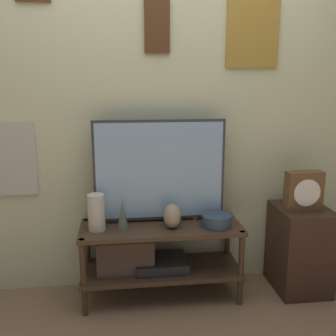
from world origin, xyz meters
TOP-DOWN VIEW (x-y plane):
  - ground_plane at (0.00, 0.00)m, footprint 12.00×12.00m
  - wall_back at (-0.00, 0.50)m, footprint 6.40×0.08m
  - media_console at (-0.09, 0.24)m, footprint 1.11×0.41m
  - television at (0.00, 0.33)m, footprint 0.91×0.05m
  - vase_urn_stoneware at (0.07, 0.19)m, footprint 0.12×0.14m
  - vase_wide_bowl at (0.37, 0.18)m, footprint 0.20×0.20m
  - vase_slim_bronze at (-0.26, 0.19)m, footprint 0.08×0.08m
  - vase_tall_ceramic at (-0.43, 0.22)m, footprint 0.11×0.11m
  - side_table at (1.02, 0.24)m, footprint 0.37×0.42m
  - mantel_clock at (0.99, 0.20)m, footprint 0.25×0.11m

SIDE VIEW (x-z plane):
  - ground_plane at x=0.00m, z-range 0.00..0.00m
  - side_table at x=1.02m, z-range 0.00..0.62m
  - media_console at x=-0.09m, z-range 0.07..0.60m
  - vase_wide_bowl at x=0.37m, z-range 0.53..0.62m
  - vase_urn_stoneware at x=0.07m, z-range 0.53..0.70m
  - vase_slim_bronze at x=-0.26m, z-range 0.53..0.74m
  - vase_tall_ceramic at x=-0.43m, z-range 0.53..0.78m
  - mantel_clock at x=0.99m, z-range 0.62..0.90m
  - television at x=0.00m, z-range 0.54..1.26m
  - wall_back at x=0.00m, z-range 0.00..2.70m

